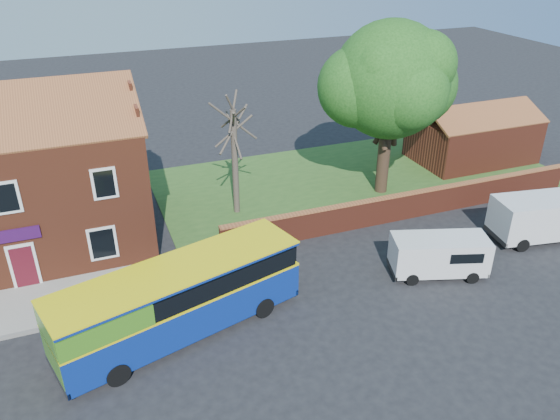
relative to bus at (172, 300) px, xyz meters
name	(u,v)px	position (x,y,z in m)	size (l,w,h in m)	color
ground	(220,355)	(1.34, -1.78, -1.75)	(120.00, 120.00, 0.00)	black
pavement	(28,308)	(-5.66, 3.97, -1.69)	(18.00, 3.50, 0.12)	gray
kerb	(27,333)	(-5.66, 2.22, -1.68)	(18.00, 0.15, 0.14)	slate
grass_strip	(357,177)	(14.34, 11.22, -1.73)	(26.00, 12.00, 0.04)	#426B28
shop_building	(16,186)	(-5.68, 9.71, 1.66)	(12.30, 8.13, 10.50)	brown
boundary_wall	(409,205)	(14.34, 5.22, -0.94)	(22.00, 0.38, 1.60)	maroon
outbuilding	(473,138)	(23.34, 11.22, -0.14)	(8.20, 5.06, 4.17)	maroon
bus	(172,300)	(0.00, 0.00, 0.00)	(10.44, 5.23, 3.09)	navy
van_near	(439,254)	(12.54, -0.12, -0.66)	(4.77, 3.05, 1.95)	silver
van_far	(545,216)	(19.67, 0.74, -0.43)	(5.65, 3.00, 2.36)	silver
large_tree	(390,83)	(14.79, 9.03, 5.04)	(8.51, 6.73, 10.38)	black
bare_tree	(235,157)	(5.48, 9.40, 1.69)	(2.52, 3.00, 6.71)	#4C4238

